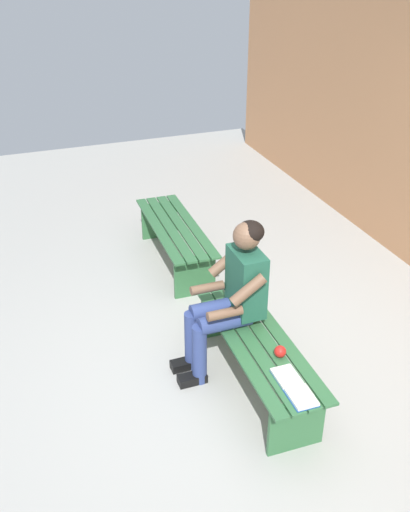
{
  "coord_description": "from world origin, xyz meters",
  "views": [
    {
      "loc": [
        -3.05,
        1.53,
        3.02
      ],
      "look_at": [
        0.68,
        0.15,
        0.78
      ],
      "focal_mm": 41.04,
      "sensor_mm": 36.0,
      "label": 1
    }
  ],
  "objects_px": {
    "bench_far": "(175,235)",
    "book_open": "(294,387)",
    "bench_near": "(256,349)",
    "person_seated": "(231,293)",
    "apple": "(280,351)"
  },
  "relations": [
    {
      "from": "bench_far",
      "to": "apple",
      "type": "xyz_separation_m",
      "value": [
        -2.19,
        -0.06,
        0.15
      ]
    },
    {
      "from": "bench_far",
      "to": "bench_near",
      "type": "bearing_deg",
      "value": -180.0
    },
    {
      "from": "bench_far",
      "to": "book_open",
      "type": "height_order",
      "value": "book_open"
    },
    {
      "from": "bench_far",
      "to": "apple",
      "type": "bearing_deg",
      "value": -178.44
    },
    {
      "from": "bench_far",
      "to": "apple",
      "type": "distance_m",
      "value": 2.2
    },
    {
      "from": "bench_far",
      "to": "person_seated",
      "type": "bearing_deg",
      "value": 176.63
    },
    {
      "from": "bench_near",
      "to": "apple",
      "type": "relative_size",
      "value": 18.64
    },
    {
      "from": "bench_near",
      "to": "person_seated",
      "type": "distance_m",
      "value": 0.45
    },
    {
      "from": "person_seated",
      "to": "book_open",
      "type": "height_order",
      "value": "person_seated"
    },
    {
      "from": "bench_near",
      "to": "apple",
      "type": "height_order",
      "value": "apple"
    },
    {
      "from": "person_seated",
      "to": "apple",
      "type": "relative_size",
      "value": 14.6
    },
    {
      "from": "person_seated",
      "to": "apple",
      "type": "height_order",
      "value": "person_seated"
    },
    {
      "from": "bench_far",
      "to": "book_open",
      "type": "bearing_deg",
      "value": -179.99
    },
    {
      "from": "person_seated",
      "to": "book_open",
      "type": "relative_size",
      "value": 2.98
    },
    {
      "from": "apple",
      "to": "book_open",
      "type": "distance_m",
      "value": 0.33
    }
  ]
}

